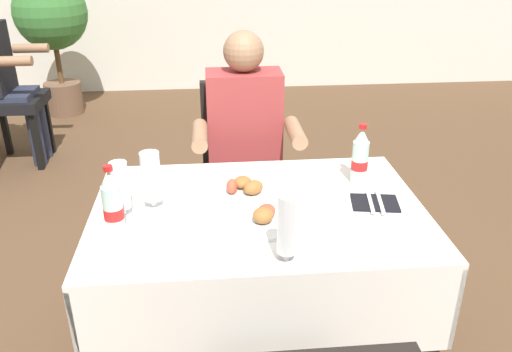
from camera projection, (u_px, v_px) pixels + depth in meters
The scene contains 13 objects.
main_dining_table at pixel (258, 248), 1.98m from camera, with size 1.20×0.83×0.76m.
chair_far_diner_seat at pixel (243, 167), 2.72m from camera, with size 0.44×0.50×0.97m.
seated_diner_far at pixel (245, 147), 2.55m from camera, with size 0.50×0.46×1.26m.
plate_near_camera at pixel (264, 219), 1.79m from camera, with size 0.22×0.22×0.06m.
plate_far_diner at pixel (245, 188), 2.00m from camera, with size 0.22×0.22×0.07m.
beer_glass_left at pixel (152, 180), 1.86m from camera, with size 0.07×0.07×0.22m.
beer_glass_middle at pixel (287, 230), 1.55m from camera, with size 0.07×0.07×0.23m.
beer_glass_right at pixel (121, 189), 1.81m from camera, with size 0.07×0.07×0.21m.
cola_bottle_primary at pixel (113, 205), 1.70m from camera, with size 0.07×0.07×0.25m.
cola_bottle_secondary at pixel (360, 158), 2.05m from camera, with size 0.07×0.07×0.25m.
napkin_cutlery_set at pixel (375, 203), 1.93m from camera, with size 0.19×0.20×0.01m.
background_patron at pixel (2, 73), 3.85m from camera, with size 0.46×0.50×1.26m.
potted_plant_corner at pixel (52, 23), 4.87m from camera, with size 0.67×0.67×1.30m.
Camera 1 is at (-0.13, -1.62, 1.68)m, focal length 36.68 mm.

